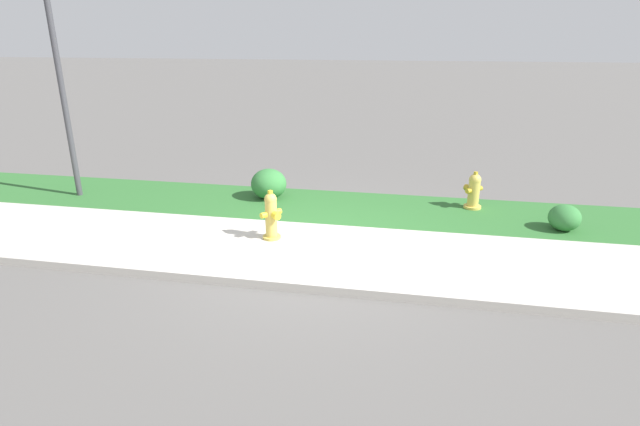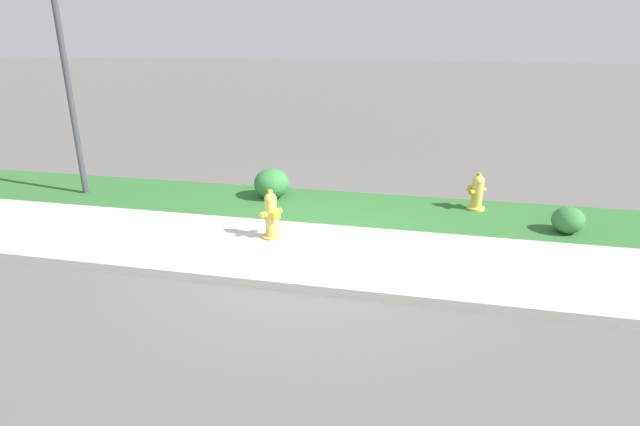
{
  "view_description": "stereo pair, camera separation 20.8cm",
  "coord_description": "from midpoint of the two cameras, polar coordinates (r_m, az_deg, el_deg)",
  "views": [
    {
      "loc": [
        1.37,
        -6.72,
        3.07
      ],
      "look_at": [
        -0.02,
        0.6,
        0.4
      ],
      "focal_mm": 28.0,
      "sensor_mm": 36.0,
      "label": 1
    },
    {
      "loc": [
        1.58,
        -6.68,
        3.07
      ],
      "look_at": [
        -0.02,
        0.6,
        0.4
      ],
      "focal_mm": 28.0,
      "sensor_mm": 36.0,
      "label": 2
    }
  ],
  "objects": [
    {
      "name": "shrub_bush_far_verge",
      "position": [
        9.14,
        27.08,
        -0.73
      ],
      "size": [
        0.51,
        0.51,
        0.44
      ],
      "color": "#337538",
      "rests_on": "ground"
    },
    {
      "name": "fire_hydrant_by_grass_verge",
      "position": [
        9.67,
        18.09,
        2.28
      ],
      "size": [
        0.36,
        0.36,
        0.7
      ],
      "rotation": [
        0.0,
        0.0,
        0.76
      ],
      "color": "gold",
      "rests_on": "ground"
    },
    {
      "name": "grass_verge",
      "position": [
        9.44,
        2.7,
        0.73
      ],
      "size": [
        18.0,
        1.96,
        0.01
      ],
      "primitive_type": "cube",
      "color": "#2D662D",
      "rests_on": "ground"
    },
    {
      "name": "sidewalk_pavement",
      "position": [
        7.51,
        -0.05,
        -4.37
      ],
      "size": [
        18.0,
        2.26,
        0.01
      ],
      "primitive_type": "cube",
      "color": "#BCB7AD",
      "rests_on": "ground"
    },
    {
      "name": "shrub_bush_mid_verge",
      "position": [
        9.91,
        -4.94,
        3.38
      ],
      "size": [
        0.7,
        0.7,
        0.59
      ],
      "color": "#337538",
      "rests_on": "ground"
    },
    {
      "name": "fire_hydrant_at_driveway",
      "position": [
        7.87,
        -4.84,
        -0.28
      ],
      "size": [
        0.34,
        0.34,
        0.8
      ],
      "rotation": [
        0.0,
        0.0,
        4.02
      ],
      "color": "gold",
      "rests_on": "ground"
    },
    {
      "name": "ground_plane",
      "position": [
        7.52,
        -0.05,
        -4.4
      ],
      "size": [
        120.0,
        120.0,
        0.0
      ],
      "primitive_type": "plane",
      "color": "#5B5956"
    },
    {
      "name": "street_lamp",
      "position": [
        10.87,
        -27.15,
        18.05
      ],
      "size": [
        0.32,
        0.32,
        4.77
      ],
      "color": "#3D3D42",
      "rests_on": "ground"
    },
    {
      "name": "street_curb",
      "position": [
        6.43,
        -2.38,
        -8.2
      ],
      "size": [
        18.0,
        0.16,
        0.12
      ],
      "primitive_type": "cube",
      "color": "#BCB7AD",
      "rests_on": "ground"
    }
  ]
}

